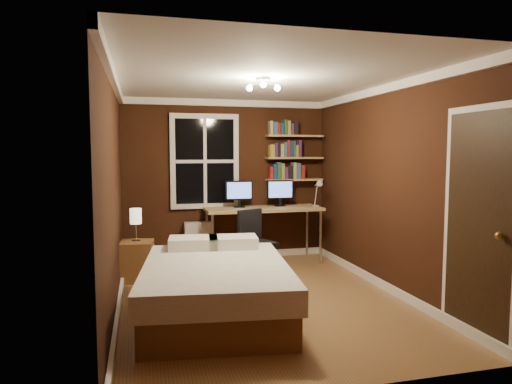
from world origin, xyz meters
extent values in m
plane|color=brown|center=(0.00, 0.00, 0.00)|extent=(4.20, 4.20, 0.00)
cube|color=black|center=(0.00, 2.10, 1.25)|extent=(3.20, 0.04, 2.50)
cube|color=black|center=(-1.60, 0.00, 1.25)|extent=(0.04, 4.20, 2.50)
cube|color=black|center=(1.60, 0.00, 1.25)|extent=(0.04, 4.20, 2.50)
cube|color=white|center=(0.00, 0.00, 2.50)|extent=(3.20, 4.20, 0.02)
cube|color=silver|center=(-0.35, 2.06, 1.55)|extent=(1.06, 0.06, 1.46)
sphere|color=gold|center=(1.55, -1.85, 1.00)|extent=(0.06, 0.06, 0.06)
cube|color=#A98452|center=(1.08, 1.98, 1.25)|extent=(0.92, 0.22, 0.03)
cube|color=#A98452|center=(1.08, 1.98, 1.60)|extent=(0.92, 0.22, 0.03)
cube|color=#A98452|center=(1.08, 1.98, 1.95)|extent=(0.92, 0.22, 0.03)
cube|color=brown|center=(-0.59, -0.41, 0.16)|extent=(1.61, 2.12, 0.31)
cube|color=silver|center=(-0.59, -0.41, 0.43)|extent=(1.70, 2.19, 0.24)
cube|color=white|center=(-0.73, 0.38, 0.62)|extent=(0.61, 0.46, 0.14)
cube|color=white|center=(-0.26, 0.32, 0.62)|extent=(0.61, 0.46, 0.14)
cube|color=brown|center=(-1.39, 1.13, 0.26)|extent=(0.47, 0.47, 0.52)
cube|color=silver|center=(-0.48, 1.99, 0.31)|extent=(0.41, 0.14, 0.62)
cube|color=#A98452|center=(0.50, 1.75, 0.82)|extent=(1.78, 0.67, 0.04)
cylinder|color=beige|center=(-0.33, 1.45, 0.40)|extent=(0.04, 0.04, 0.80)
cylinder|color=beige|center=(1.33, 1.45, 0.40)|extent=(0.04, 0.04, 0.80)
cylinder|color=beige|center=(-0.33, 2.04, 0.40)|extent=(0.04, 0.04, 0.80)
cylinder|color=beige|center=(1.33, 2.04, 0.40)|extent=(0.04, 0.04, 0.80)
cylinder|color=black|center=(0.20, 0.90, 0.03)|extent=(0.50, 0.50, 0.05)
cylinder|color=silver|center=(0.20, 0.90, 0.23)|extent=(0.06, 0.06, 0.37)
cube|color=black|center=(0.20, 0.90, 0.45)|extent=(0.54, 0.54, 0.06)
cube|color=black|center=(0.13, 1.07, 0.69)|extent=(0.37, 0.20, 0.43)
camera|label=1|loc=(-1.32, -4.97, 1.69)|focal=32.00mm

